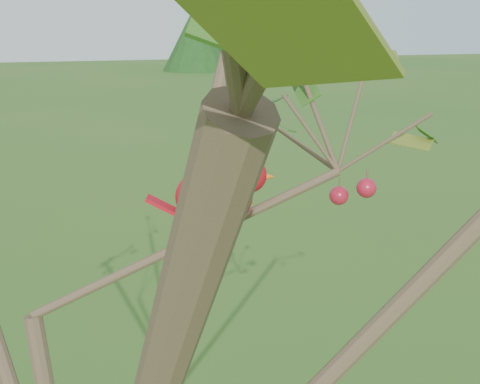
{
  "coord_description": "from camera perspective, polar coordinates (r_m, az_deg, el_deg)",
  "views": [
    {
      "loc": [
        0.02,
        -1.0,
        2.49
      ],
      "look_at": [
        0.35,
        0.06,
        2.17
      ],
      "focal_mm": 45.0,
      "sensor_mm": 36.0,
      "label": 1
    }
  ],
  "objects": [
    {
      "name": "crabapple_tree",
      "position": [
        1.04,
        -15.92,
        -5.32
      ],
      "size": [
        2.35,
        2.05,
        2.95
      ],
      "color": "#4A3927",
      "rests_on": "ground"
    },
    {
      "name": "cardinal",
      "position": [
        1.15,
        -2.08,
        -0.18
      ],
      "size": [
        0.25,
        0.15,
        0.17
      ],
      "rotation": [
        0.0,
        0.0,
        -0.28
      ],
      "color": "#A10D19",
      "rests_on": "ground"
    },
    {
      "name": "distant_trees",
      "position": [
        25.82,
        -18.45,
        12.84
      ],
      "size": [
        40.97,
        15.48,
        3.42
      ],
      "color": "#4A3927",
      "rests_on": "ground"
    }
  ]
}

